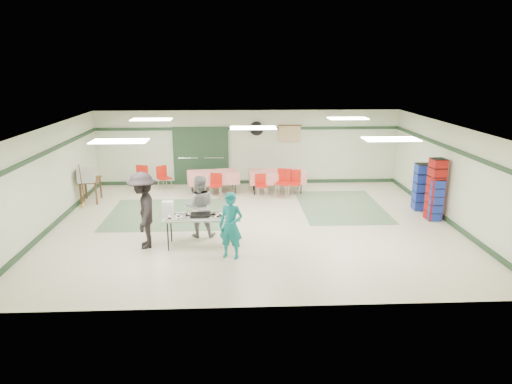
{
  "coord_description": "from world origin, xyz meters",
  "views": [
    {
      "loc": [
        -0.48,
        -11.97,
        4.31
      ],
      "look_at": [
        0.06,
        -0.3,
        1.01
      ],
      "focal_mm": 32.0,
      "sensor_mm": 36.0,
      "label": 1
    }
  ],
  "objects_px": {
    "dining_table_a": "(277,176)",
    "crate_stack_blue_a": "(422,187)",
    "volunteer_grey": "(200,206)",
    "volunteer_dark": "(143,210)",
    "chair_a": "(283,180)",
    "chair_c": "(294,181)",
    "serving_table": "(202,218)",
    "chair_loose_b": "(141,176)",
    "chair_d": "(216,183)",
    "broom": "(82,185)",
    "office_printer": "(86,175)",
    "crate_stack_red": "(436,190)",
    "volunteer_teal": "(231,226)",
    "printer_table": "(90,182)",
    "chair_b": "(261,183)",
    "crate_stack_blue_b": "(435,200)",
    "dining_table_b": "(213,177)",
    "chair_loose_a": "(163,175)"
  },
  "relations": [
    {
      "from": "serving_table",
      "to": "office_printer",
      "type": "height_order",
      "value": "office_printer"
    },
    {
      "from": "dining_table_b",
      "to": "crate_stack_blue_b",
      "type": "height_order",
      "value": "crate_stack_blue_b"
    },
    {
      "from": "volunteer_grey",
      "to": "chair_loose_b",
      "type": "relative_size",
      "value": 1.74
    },
    {
      "from": "serving_table",
      "to": "volunteer_dark",
      "type": "distance_m",
      "value": 1.41
    },
    {
      "from": "broom",
      "to": "crate_stack_blue_b",
      "type": "bearing_deg",
      "value": 4.42
    },
    {
      "from": "chair_loose_a",
      "to": "crate_stack_red",
      "type": "xyz_separation_m",
      "value": [
        8.17,
        -3.54,
        0.36
      ]
    },
    {
      "from": "volunteer_teal",
      "to": "dining_table_a",
      "type": "distance_m",
      "value": 5.7
    },
    {
      "from": "chair_c",
      "to": "crate_stack_blue_b",
      "type": "height_order",
      "value": "crate_stack_blue_b"
    },
    {
      "from": "volunteer_dark",
      "to": "chair_loose_a",
      "type": "bearing_deg",
      "value": 173.45
    },
    {
      "from": "dining_table_a",
      "to": "crate_stack_blue_a",
      "type": "distance_m",
      "value": 4.72
    },
    {
      "from": "chair_d",
      "to": "broom",
      "type": "height_order",
      "value": "broom"
    },
    {
      "from": "chair_loose_a",
      "to": "printer_table",
      "type": "relative_size",
      "value": 0.9
    },
    {
      "from": "chair_c",
      "to": "office_printer",
      "type": "distance_m",
      "value": 6.66
    },
    {
      "from": "volunteer_grey",
      "to": "crate_stack_red",
      "type": "xyz_separation_m",
      "value": [
        6.56,
        0.99,
        0.08
      ]
    },
    {
      "from": "volunteer_grey",
      "to": "volunteer_dark",
      "type": "distance_m",
      "value": 1.46
    },
    {
      "from": "volunteer_grey",
      "to": "chair_a",
      "type": "bearing_deg",
      "value": -123.65
    },
    {
      "from": "serving_table",
      "to": "chair_loose_b",
      "type": "height_order",
      "value": "chair_loose_b"
    },
    {
      "from": "volunteer_grey",
      "to": "volunteer_dark",
      "type": "bearing_deg",
      "value": 29.09
    },
    {
      "from": "crate_stack_blue_a",
      "to": "chair_a",
      "type": "bearing_deg",
      "value": 158.65
    },
    {
      "from": "volunteer_teal",
      "to": "chair_loose_b",
      "type": "bearing_deg",
      "value": 137.42
    },
    {
      "from": "dining_table_a",
      "to": "chair_d",
      "type": "distance_m",
      "value": 2.16
    },
    {
      "from": "crate_stack_blue_a",
      "to": "office_printer",
      "type": "bearing_deg",
      "value": 174.45
    },
    {
      "from": "crate_stack_blue_a",
      "to": "crate_stack_red",
      "type": "height_order",
      "value": "crate_stack_red"
    },
    {
      "from": "crate_stack_blue_a",
      "to": "broom",
      "type": "height_order",
      "value": "crate_stack_blue_a"
    },
    {
      "from": "chair_a",
      "to": "broom",
      "type": "height_order",
      "value": "broom"
    },
    {
      "from": "serving_table",
      "to": "printer_table",
      "type": "xyz_separation_m",
      "value": [
        -3.85,
        3.88,
        -0.07
      ]
    },
    {
      "from": "chair_b",
      "to": "crate_stack_red",
      "type": "bearing_deg",
      "value": -37.45
    },
    {
      "from": "dining_table_a",
      "to": "printer_table",
      "type": "xyz_separation_m",
      "value": [
        -6.1,
        -0.84,
        0.07
      ]
    },
    {
      "from": "chair_c",
      "to": "crate_stack_red",
      "type": "bearing_deg",
      "value": -24.94
    },
    {
      "from": "chair_c",
      "to": "chair_d",
      "type": "xyz_separation_m",
      "value": [
        -2.6,
        -0.01,
        -0.05
      ]
    },
    {
      "from": "volunteer_grey",
      "to": "printer_table",
      "type": "relative_size",
      "value": 1.68
    },
    {
      "from": "chair_c",
      "to": "chair_d",
      "type": "bearing_deg",
      "value": -170.41
    },
    {
      "from": "volunteer_grey",
      "to": "dining_table_b",
      "type": "xyz_separation_m",
      "value": [
        0.16,
        4.07,
        -0.23
      ]
    },
    {
      "from": "volunteer_grey",
      "to": "chair_c",
      "type": "relative_size",
      "value": 1.79
    },
    {
      "from": "dining_table_a",
      "to": "chair_a",
      "type": "xyz_separation_m",
      "value": [
        0.15,
        -0.56,
        0.01
      ]
    },
    {
      "from": "volunteer_teal",
      "to": "printer_table",
      "type": "height_order",
      "value": "volunteer_teal"
    },
    {
      "from": "serving_table",
      "to": "chair_c",
      "type": "relative_size",
      "value": 2.07
    },
    {
      "from": "volunteer_grey",
      "to": "volunteer_dark",
      "type": "height_order",
      "value": "volunteer_dark"
    },
    {
      "from": "crate_stack_blue_a",
      "to": "chair_b",
      "type": "bearing_deg",
      "value": 161.84
    },
    {
      "from": "chair_c",
      "to": "crate_stack_red",
      "type": "distance_m",
      "value": 4.47
    },
    {
      "from": "volunteer_dark",
      "to": "chair_a",
      "type": "bearing_deg",
      "value": 127.57
    },
    {
      "from": "dining_table_b",
      "to": "chair_loose_b",
      "type": "relative_size",
      "value": 1.97
    },
    {
      "from": "serving_table",
      "to": "printer_table",
      "type": "bearing_deg",
      "value": 133.99
    },
    {
      "from": "dining_table_a",
      "to": "chair_a",
      "type": "bearing_deg",
      "value": -76.06
    },
    {
      "from": "dining_table_a",
      "to": "chair_loose_b",
      "type": "relative_size",
      "value": 2.08
    },
    {
      "from": "serving_table",
      "to": "dining_table_a",
      "type": "distance_m",
      "value": 5.23
    },
    {
      "from": "dining_table_b",
      "to": "broom",
      "type": "bearing_deg",
      "value": -169.49
    },
    {
      "from": "crate_stack_red",
      "to": "office_printer",
      "type": "xyz_separation_m",
      "value": [
        -10.3,
        1.93,
        0.06
      ]
    },
    {
      "from": "chair_loose_a",
      "to": "broom",
      "type": "distance_m",
      "value": 2.88
    },
    {
      "from": "volunteer_dark",
      "to": "crate_stack_blue_a",
      "type": "height_order",
      "value": "volunteer_dark"
    }
  ]
}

